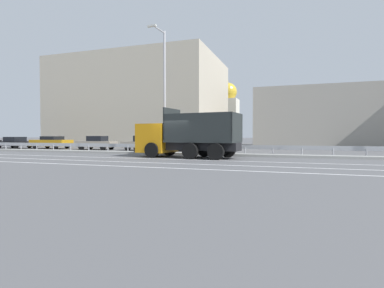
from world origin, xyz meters
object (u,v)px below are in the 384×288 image
parked_car_2 (51,142)px  church_tower (228,114)px  parked_car_1 (14,142)px  parked_car_4 (144,143)px  dump_truck (177,140)px  parked_car_3 (97,143)px  street_lamp_1 (164,87)px  median_road_sign (144,141)px  parked_car_5 (196,144)px

parked_car_2 → church_tower: bearing=-30.7°
parked_car_1 → parked_car_4: size_ratio=1.01×
dump_truck → parked_car_3: 14.03m
street_lamp_1 → parked_car_2: street_lamp_1 is taller
dump_truck → church_tower: church_tower is taller
median_road_sign → street_lamp_1: size_ratio=0.22×
dump_truck → parked_car_3: bearing=64.8°
parked_car_3 → church_tower: (8.55, 25.98, 4.55)m
median_road_sign → parked_car_5: bearing=61.7°
parked_car_1 → parked_car_3: bearing=-88.8°
parked_car_2 → parked_car_5: bearing=-90.8°
median_road_sign → parked_car_4: (-2.74, 5.13, -0.34)m
parked_car_3 → parked_car_4: size_ratio=0.98×
parked_car_3 → church_tower: church_tower is taller
parked_car_3 → parked_car_4: parked_car_4 is taller
median_road_sign → parked_car_2: median_road_sign is taller
parked_car_1 → parked_car_3: (11.44, 0.07, 0.05)m
street_lamp_1 → parked_car_4: bearing=130.4°
parked_car_2 → parked_car_5: (17.37, -0.15, -0.06)m
median_road_sign → parked_car_3: 9.55m
median_road_sign → parked_car_2: bearing=160.2°
median_road_sign → parked_car_3: (-8.21, 4.87, -0.35)m
parked_car_4 → parked_car_5: (5.50, -0.00, -0.07)m
dump_truck → parked_car_4: 9.96m
median_road_sign → parked_car_4: size_ratio=0.49×
parked_car_4 → church_tower: (3.09, 25.73, 4.54)m
parked_car_3 → parked_car_5: bearing=-92.8°
church_tower → parked_car_2: bearing=-120.3°
parked_car_3 → parked_car_5: 10.97m
street_lamp_1 → parked_car_2: size_ratio=2.09×
median_road_sign → parked_car_5: size_ratio=0.52×
parked_car_2 → median_road_sign: bearing=-110.2°
dump_truck → parked_car_4: (-6.54, 7.50, -0.49)m
median_road_sign → dump_truck: bearing=-31.9°
church_tower → parked_car_1: bearing=-127.5°
parked_car_2 → church_tower: 29.98m
dump_truck → median_road_sign: 4.48m
parked_car_3 → street_lamp_1: bearing=-121.2°
street_lamp_1 → median_road_sign: bearing=171.3°
parked_car_4 → church_tower: size_ratio=0.37×
parked_car_5 → parked_car_1: bearing=91.2°
street_lamp_1 → parked_car_2: bearing=161.4°
church_tower → median_road_sign: bearing=-90.6°
dump_truck → parked_car_1: size_ratio=1.70×
parked_car_1 → parked_car_2: size_ratio=0.94×
dump_truck → parked_car_2: 19.94m
parked_car_1 → street_lamp_1: bearing=-102.4°
dump_truck → street_lamp_1: (-1.92, 2.08, 4.08)m
parked_car_4 → church_tower: church_tower is taller
parked_car_3 → dump_truck: bearing=-125.2°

